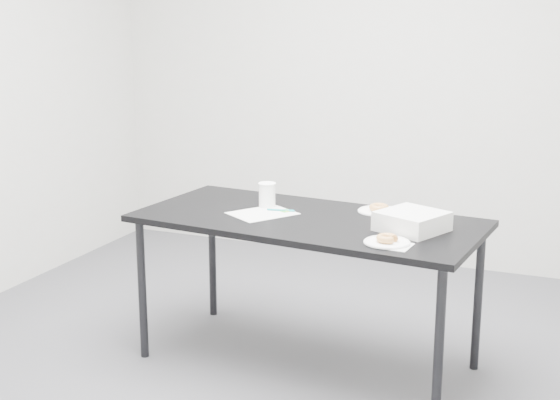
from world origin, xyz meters
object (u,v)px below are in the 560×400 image
at_px(pen, 281,210).
at_px(donut_far, 379,207).
at_px(plate_far, 379,211).
at_px(plate_near, 387,242).
at_px(scorecard, 262,213).
at_px(bakery_box, 412,221).
at_px(table, 308,229).
at_px(donut_near, 387,238).
at_px(coffee_cup, 267,195).

height_order(pen, donut_far, donut_far).
distance_m(plate_far, donut_far, 0.02).
bearing_deg(donut_far, pen, -158.07).
xyz_separation_m(plate_near, plate_far, (-0.18, 0.52, -0.00)).
bearing_deg(scorecard, plate_far, 59.23).
height_order(donut_far, bakery_box, bakery_box).
distance_m(table, donut_near, 0.55).
xyz_separation_m(donut_near, plate_far, (-0.18, 0.52, -0.02)).
distance_m(plate_near, donut_far, 0.55).
relative_size(plate_near, plate_far, 0.96).
bearing_deg(plate_near, bakery_box, 78.12).
bearing_deg(table, donut_far, 46.33).
height_order(pen, coffee_cup, coffee_cup).
bearing_deg(pen, scorecard, -142.34).
height_order(table, pen, pen).
bearing_deg(table, plate_far, 46.33).
relative_size(scorecard, plate_near, 1.49).
relative_size(pen, coffee_cup, 1.10).
height_order(plate_near, coffee_cup, coffee_cup).
bearing_deg(bakery_box, donut_near, -78.39).
xyz_separation_m(pen, donut_near, (0.63, -0.34, 0.02)).
distance_m(plate_near, bakery_box, 0.25).
distance_m(scorecard, donut_near, 0.75).
xyz_separation_m(plate_far, bakery_box, (0.23, -0.28, 0.04)).
bearing_deg(pen, bakery_box, -18.05).
xyz_separation_m(pen, bakery_box, (0.69, -0.10, 0.04)).
height_order(scorecard, plate_far, plate_far).
xyz_separation_m(table, donut_near, (0.47, -0.28, 0.08)).
xyz_separation_m(pen, coffee_cup, (-0.10, 0.06, 0.06)).
relative_size(pen, plate_near, 0.69).
bearing_deg(plate_far, donut_near, -71.05).
height_order(table, plate_far, plate_far).
xyz_separation_m(table, plate_far, (0.29, 0.25, 0.06)).
xyz_separation_m(plate_near, donut_near, (0.00, 0.00, 0.02)).
bearing_deg(donut_near, coffee_cup, 151.32).
relative_size(scorecard, donut_near, 3.17).
height_order(plate_near, donut_near, donut_near).
xyz_separation_m(plate_near, coffee_cup, (-0.73, 0.40, 0.06)).
bearing_deg(plate_far, bakery_box, -50.48).
xyz_separation_m(donut_far, coffee_cup, (-0.55, -0.12, 0.04)).
height_order(scorecard, bakery_box, bakery_box).
bearing_deg(donut_far, table, -139.16).
height_order(scorecard, donut_far, donut_far).
height_order(donut_near, bakery_box, bakery_box).
relative_size(plate_near, bakery_box, 0.76).
distance_m(table, plate_far, 0.38).
bearing_deg(donut_far, plate_far, 135.00).
bearing_deg(table, donut_near, -25.16).
relative_size(scorecard, pen, 2.15).
xyz_separation_m(scorecard, plate_near, (0.70, -0.27, 0.00)).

